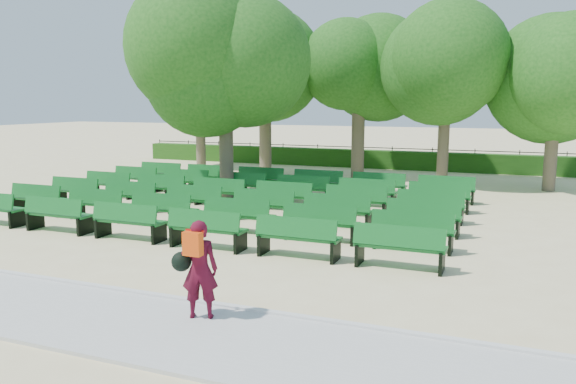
% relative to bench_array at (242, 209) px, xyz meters
% --- Properties ---
extents(ground, '(120.00, 120.00, 0.00)m').
position_rel_bench_array_xyz_m(ground, '(0.90, -1.13, -0.09)').
color(ground, beige).
extents(paving, '(30.00, 2.20, 0.06)m').
position_rel_bench_array_xyz_m(paving, '(0.90, -8.53, -0.06)').
color(paving, beige).
rests_on(paving, ground).
extents(curb, '(30.00, 0.12, 0.10)m').
position_rel_bench_array_xyz_m(curb, '(0.90, -7.38, -0.04)').
color(curb, silver).
rests_on(curb, ground).
extents(hedge, '(26.00, 0.70, 0.90)m').
position_rel_bench_array_xyz_m(hedge, '(0.90, 12.87, 0.36)').
color(hedge, '#204E14').
rests_on(hedge, ground).
extents(fence, '(26.00, 0.10, 1.02)m').
position_rel_bench_array_xyz_m(fence, '(0.90, 13.27, -0.09)').
color(fence, black).
rests_on(fence, ground).
extents(tree_line, '(21.80, 6.80, 7.04)m').
position_rel_bench_array_xyz_m(tree_line, '(0.90, 8.87, -0.09)').
color(tree_line, '#256019').
rests_on(tree_line, ground).
extents(bench_array, '(1.88, 0.73, 1.16)m').
position_rel_bench_array_xyz_m(bench_array, '(0.00, 0.00, 0.00)').
color(bench_array, '#116321').
rests_on(bench_array, ground).
extents(tree_among, '(4.82, 4.82, 6.59)m').
position_rel_bench_array_xyz_m(tree_among, '(-1.63, 2.07, 4.31)').
color(tree_among, brown).
rests_on(tree_among, ground).
extents(person, '(0.77, 0.55, 1.54)m').
position_rel_bench_array_xyz_m(person, '(3.19, -7.94, 0.76)').
color(person, '#4A0A1B').
rests_on(person, ground).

